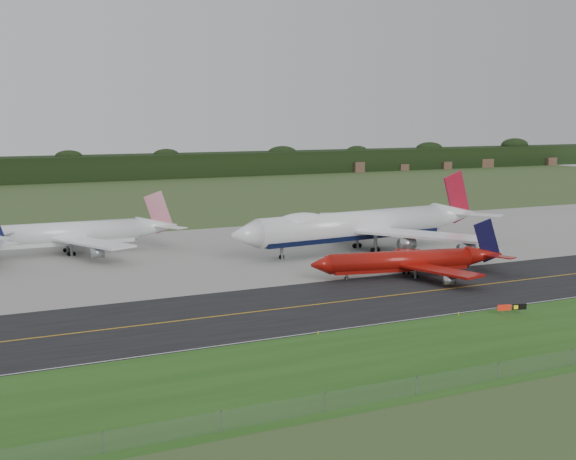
% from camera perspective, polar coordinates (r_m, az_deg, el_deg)
% --- Properties ---
extents(ground, '(600.00, 600.00, 0.00)m').
position_cam_1_polar(ground, '(149.29, 7.78, -4.19)').
color(ground, '#384821').
rests_on(ground, ground).
extents(grass_verge, '(400.00, 30.00, 0.01)m').
position_cam_1_polar(grass_verge, '(122.83, 17.06, -7.18)').
color(grass_verge, '#235017').
rests_on(grass_verge, ground).
extents(taxiway, '(400.00, 32.00, 0.02)m').
position_cam_1_polar(taxiway, '(146.08, 8.66, -4.48)').
color(taxiway, black).
rests_on(taxiway, ground).
extents(apron, '(400.00, 78.00, 0.01)m').
position_cam_1_polar(apron, '(192.77, -0.77, -1.30)').
color(apron, gray).
rests_on(apron, ground).
extents(taxiway_centreline, '(400.00, 0.40, 0.00)m').
position_cam_1_polar(taxiway_centreline, '(146.08, 8.66, -4.47)').
color(taxiway_centreline, orange).
rests_on(taxiway_centreline, taxiway).
extents(taxiway_edge_line, '(400.00, 0.25, 0.00)m').
position_cam_1_polar(taxiway_edge_line, '(134.06, 12.49, -5.72)').
color(taxiway_edge_line, silver).
rests_on(taxiway_edge_line, taxiway).
extents(horizon_treeline, '(700.00, 25.00, 12.00)m').
position_cam_1_polar(horizon_treeline, '(403.49, -14.67, 4.18)').
color(horizon_treeline, black).
rests_on(horizon_treeline, ground).
extents(jet_ba_747, '(71.17, 58.68, 17.88)m').
position_cam_1_polar(jet_ba_747, '(189.18, 5.23, 0.34)').
color(jet_ba_747, white).
rests_on(jet_ba_747, ground).
extents(jet_red_737, '(40.63, 32.66, 11.02)m').
position_cam_1_polar(jet_red_737, '(160.83, 8.70, -2.21)').
color(jet_red_737, '#9A110B').
rests_on(jet_red_737, ground).
extents(jet_star_tail, '(52.33, 43.86, 13.82)m').
position_cam_1_polar(jet_star_tail, '(190.89, -15.39, -0.30)').
color(jet_star_tail, white).
rests_on(jet_star_tail, ground).
extents(taxiway_sign, '(4.89, 1.45, 1.67)m').
position_cam_1_polar(taxiway_sign, '(134.12, 15.63, -5.32)').
color(taxiway_sign, slate).
rests_on(taxiway_sign, ground).
extents(edge_marker_left, '(0.16, 0.16, 0.50)m').
position_cam_1_polar(edge_marker_left, '(118.08, 2.14, -7.31)').
color(edge_marker_left, yellow).
rests_on(edge_marker_left, ground).
extents(edge_marker_center, '(0.16, 0.16, 0.50)m').
position_cam_1_polar(edge_marker_center, '(131.95, 12.04, -5.83)').
color(edge_marker_center, yellow).
rests_on(edge_marker_center, ground).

